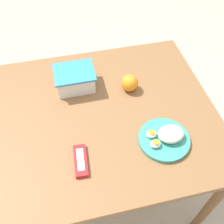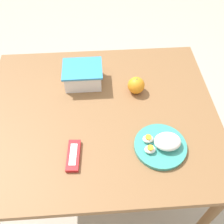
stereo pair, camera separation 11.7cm
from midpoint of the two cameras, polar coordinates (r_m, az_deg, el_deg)
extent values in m
plane|color=#B2A899|center=(1.86, 0.05, -15.05)|extent=(10.00, 10.00, 0.00)
cube|color=brown|center=(1.22, 0.08, -0.67)|extent=(1.08, 0.91, 0.03)
cylinder|color=brown|center=(1.48, 21.82, -21.24)|extent=(0.05, 0.05, 0.73)
cylinder|color=brown|center=(1.82, -16.33, 0.96)|extent=(0.05, 0.05, 0.73)
cylinder|color=brown|center=(1.85, 14.42, 2.57)|extent=(0.05, 0.05, 0.73)
cube|color=white|center=(1.31, -3.97, 7.68)|extent=(0.18, 0.14, 0.09)
cube|color=beige|center=(1.32, -3.93, 7.19)|extent=(0.16, 0.13, 0.06)
cube|color=#338CC6|center=(1.28, -4.09, 9.28)|extent=(0.19, 0.16, 0.01)
ellipsoid|color=tan|center=(1.32, -4.00, 8.43)|extent=(0.05, 0.04, 0.02)
sphere|color=orange|center=(1.28, 7.72, 5.63)|extent=(0.08, 0.08, 0.08)
cylinder|color=#4C662D|center=(1.25, 7.91, 6.89)|extent=(0.01, 0.01, 0.00)
cylinder|color=teal|center=(1.12, 13.23, -7.46)|extent=(0.22, 0.22, 0.02)
ellipsoid|color=white|center=(1.10, 14.80, -6.44)|extent=(0.11, 0.09, 0.05)
ellipsoid|color=white|center=(1.08, 11.17, -8.23)|extent=(0.05, 0.04, 0.02)
cylinder|color=#F4A823|center=(1.07, 11.29, -7.85)|extent=(0.03, 0.03, 0.01)
ellipsoid|color=white|center=(1.10, 10.68, -6.01)|extent=(0.05, 0.04, 0.02)
cylinder|color=#F4A823|center=(1.09, 10.78, -5.62)|extent=(0.03, 0.03, 0.01)
cube|color=red|center=(1.07, -5.51, -9.65)|extent=(0.06, 0.14, 0.02)
cube|color=white|center=(1.07, -5.55, -9.38)|extent=(0.03, 0.10, 0.00)
camera|label=1|loc=(0.06, -87.13, 3.54)|focal=42.00mm
camera|label=2|loc=(0.06, 92.87, -3.54)|focal=42.00mm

